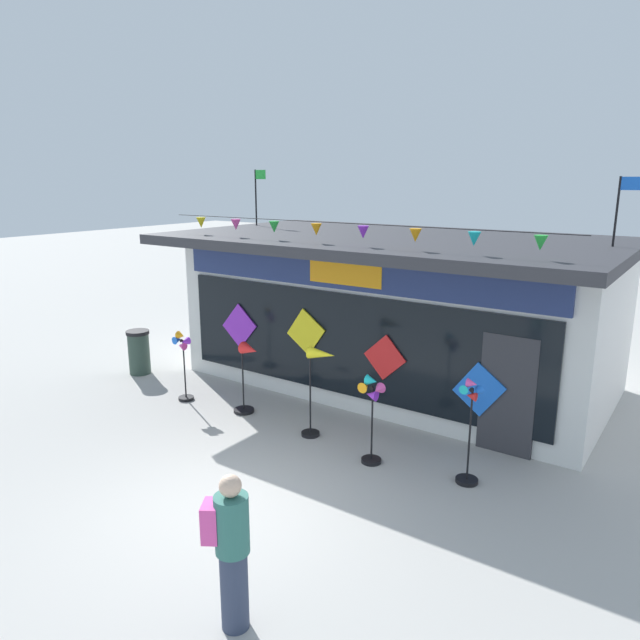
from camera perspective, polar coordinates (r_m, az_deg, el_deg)
The scene contains 9 objects.
ground_plane at distance 8.61m, azimuth -8.92°, elevation -17.32°, with size 80.00×80.00×0.00m, color #ADAAA5.
kite_shop_building at distance 12.79m, azimuth 7.65°, elevation 1.15°, with size 9.02×5.40×4.61m.
wind_spinner_far_left at distance 12.04m, azimuth -13.26°, elevation -3.50°, with size 0.37×0.31×1.45m.
wind_spinner_left at distance 11.15m, azimuth -7.09°, elevation -4.71°, with size 0.61×0.40×1.41m.
wind_spinner_center_left at distance 9.95m, azimuth -0.16°, elevation -5.22°, with size 0.65×0.32×1.64m.
wind_spinner_center_right at distance 9.19m, azimuth 5.05°, elevation -8.39°, with size 0.40×0.32×1.47m.
wind_spinner_right at distance 8.87m, azimuth 14.41°, elevation -10.01°, with size 0.33×0.33×1.64m.
person_near_camera at distance 6.18m, azimuth -8.71°, elevation -21.23°, with size 0.48×0.43×1.68m.
trash_bin at distance 14.09m, azimuth -17.26°, elevation -2.99°, with size 0.52×0.52×1.02m.
Camera 1 is at (5.21, -5.24, 4.41)m, focal length 32.76 mm.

